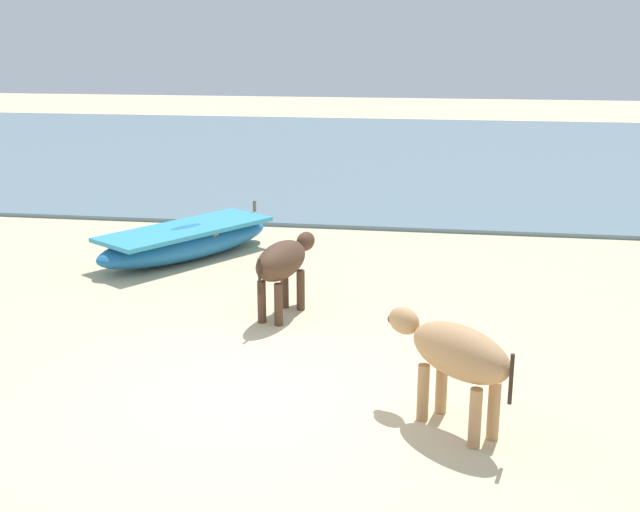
{
  "coord_description": "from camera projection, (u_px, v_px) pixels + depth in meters",
  "views": [
    {
      "loc": [
        1.9,
        -7.34,
        3.64
      ],
      "look_at": [
        0.21,
        3.33,
        0.6
      ],
      "focal_mm": 44.45,
      "sensor_mm": 36.0,
      "label": 1
    }
  ],
  "objects": [
    {
      "name": "ground",
      "position": [
        250.0,
        396.0,
        8.25
      ],
      "size": [
        80.0,
        80.0,
        0.0
      ],
      "primitive_type": "plane",
      "color": "beige"
    },
    {
      "name": "sea_water",
      "position": [
        383.0,
        153.0,
        24.77
      ],
      "size": [
        60.0,
        20.0,
        0.08
      ],
      "primitive_type": "cube",
      "color": "slate",
      "rests_on": "ground"
    },
    {
      "name": "fishing_boat_1",
      "position": [
        186.0,
        241.0,
        13.26
      ],
      "size": [
        2.8,
        3.46,
        0.74
      ],
      "rotation": [
        0.0,
        0.0,
        0.99
      ],
      "color": "#1E669E",
      "rests_on": "ground"
    },
    {
      "name": "cow_adult_tan",
      "position": [
        455.0,
        354.0,
        7.4
      ],
      "size": [
        1.34,
        1.31,
        1.04
      ],
      "rotation": [
        0.0,
        0.0,
        2.38
      ],
      "color": "tan",
      "rests_on": "ground"
    },
    {
      "name": "cow_second_adult_dark",
      "position": [
        283.0,
        262.0,
        10.44
      ],
      "size": [
        0.73,
        1.54,
        1.02
      ],
      "rotation": [
        0.0,
        0.0,
        1.3
      ],
      "color": "#4C3323",
      "rests_on": "ground"
    }
  ]
}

